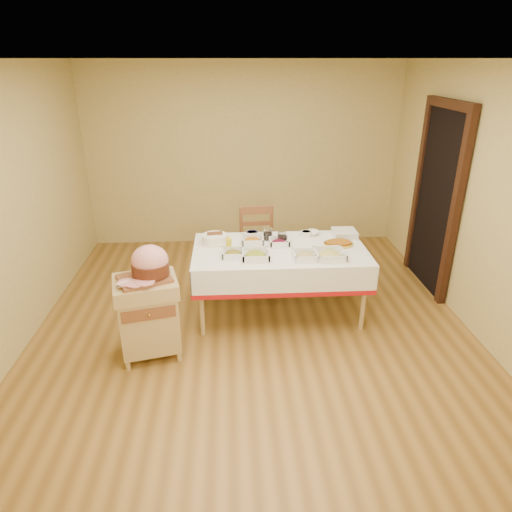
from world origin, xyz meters
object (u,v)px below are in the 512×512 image
(dining_table, at_px, (279,262))
(mustard_bottle, at_px, (229,244))
(preserve_jar_right, at_px, (282,237))
(plate_stack, at_px, (344,233))
(preserve_jar_left, at_px, (268,234))
(brass_platter, at_px, (338,243))
(ham_on_board, at_px, (149,265))
(butcher_cart, at_px, (148,313))
(bread_basket, at_px, (215,239))
(dining_chair, at_px, (258,248))

(dining_table, xyz_separation_m, mustard_bottle, (-0.54, -0.05, 0.24))
(preserve_jar_right, height_order, plate_stack, preserve_jar_right)
(preserve_jar_left, xyz_separation_m, mustard_bottle, (-0.43, -0.32, 0.02))
(brass_platter, bearing_deg, ham_on_board, -158.51)
(butcher_cart, bearing_deg, bread_basket, 56.27)
(brass_platter, bearing_deg, preserve_jar_left, 163.77)
(dining_chair, xyz_separation_m, mustard_bottle, (-0.35, -0.72, 0.34))
(ham_on_board, xyz_separation_m, bread_basket, (0.56, 0.87, -0.11))
(dining_chair, distance_m, preserve_jar_left, 0.51)
(mustard_bottle, bearing_deg, preserve_jar_left, 36.92)
(ham_on_board, height_order, brass_platter, ham_on_board)
(preserve_jar_right, bearing_deg, plate_stack, 9.47)
(dining_table, bearing_deg, preserve_jar_right, 77.10)
(preserve_jar_left, bearing_deg, brass_platter, -16.23)
(bread_basket, bearing_deg, preserve_jar_left, 8.28)
(dining_chair, relative_size, plate_stack, 3.85)
(dining_table, distance_m, butcher_cart, 1.49)
(ham_on_board, bearing_deg, dining_table, 28.93)
(butcher_cart, xyz_separation_m, dining_chair, (1.10, 1.39, 0.05))
(dining_table, xyz_separation_m, ham_on_board, (-1.24, -0.69, 0.32))
(ham_on_board, relative_size, mustard_bottle, 2.60)
(dining_table, relative_size, bread_basket, 6.60)
(butcher_cart, height_order, ham_on_board, ham_on_board)
(butcher_cart, distance_m, bread_basket, 1.15)
(preserve_jar_right, distance_m, mustard_bottle, 0.62)
(brass_platter, bearing_deg, butcher_cart, -158.03)
(preserve_jar_left, height_order, mustard_bottle, mustard_bottle)
(ham_on_board, distance_m, plate_stack, 2.24)
(preserve_jar_left, xyz_separation_m, preserve_jar_right, (0.15, -0.09, -0.00))
(butcher_cart, height_order, bread_basket, bread_basket)
(dining_chair, xyz_separation_m, preserve_jar_left, (0.08, -0.39, 0.32))
(mustard_bottle, xyz_separation_m, brass_platter, (1.17, 0.11, -0.06))
(preserve_jar_right, relative_size, brass_platter, 0.41)
(ham_on_board, relative_size, bread_basket, 1.70)
(dining_table, bearing_deg, dining_chair, 105.65)
(ham_on_board, distance_m, preserve_jar_right, 1.55)
(dining_chair, distance_m, preserve_jar_right, 0.62)
(dining_table, distance_m, dining_chair, 0.69)
(butcher_cart, distance_m, brass_platter, 2.10)
(preserve_jar_left, bearing_deg, bread_basket, -171.72)
(butcher_cart, relative_size, ham_on_board, 1.68)
(bread_basket, bearing_deg, dining_table, -15.13)
(dining_table, bearing_deg, plate_stack, 21.69)
(bread_basket, xyz_separation_m, brass_platter, (1.32, -0.13, -0.03))
(dining_table, bearing_deg, butcher_cart, -150.70)
(dining_chair, relative_size, bread_basket, 3.53)
(mustard_bottle, xyz_separation_m, plate_stack, (1.30, 0.36, -0.04))
(dining_table, relative_size, preserve_jar_right, 13.97)
(butcher_cart, xyz_separation_m, preserve_jar_right, (1.33, 0.91, 0.37))
(dining_table, relative_size, preserve_jar_left, 13.77)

